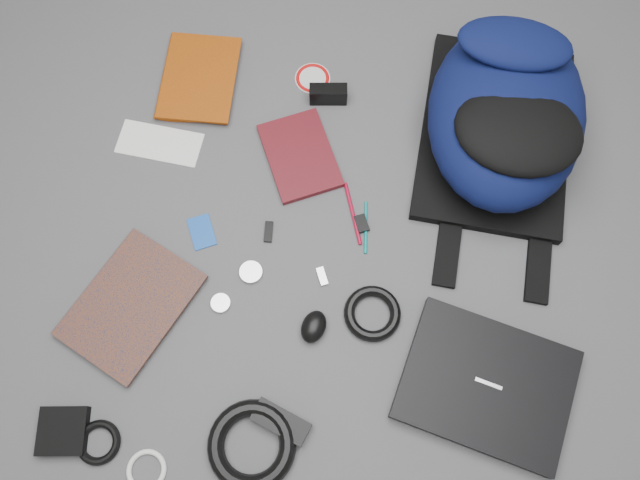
# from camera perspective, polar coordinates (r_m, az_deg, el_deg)

# --- Properties ---
(ground) EXTENTS (4.00, 4.00, 0.00)m
(ground) POSITION_cam_1_polar(r_m,az_deg,el_deg) (1.41, 0.00, -0.27)
(ground) COLOR #4F4F51
(ground) RESTS_ON ground
(backpack) EXTENTS (0.42, 0.57, 0.23)m
(backpack) POSITION_cam_1_polar(r_m,az_deg,el_deg) (1.48, 16.65, 11.11)
(backpack) COLOR black
(backpack) RESTS_ON ground
(laptop) EXTENTS (0.40, 0.34, 0.03)m
(laptop) POSITION_cam_1_polar(r_m,az_deg,el_deg) (1.37, 14.98, -12.65)
(laptop) COLOR black
(laptop) RESTS_ON ground
(textbook_red) EXTENTS (0.18, 0.24, 0.03)m
(textbook_red) POSITION_cam_1_polar(r_m,az_deg,el_deg) (1.64, -14.19, 14.38)
(textbook_red) COLOR #893507
(textbook_red) RESTS_ON ground
(comic_book) EXTENTS (0.31, 0.35, 0.02)m
(comic_book) POSITION_cam_1_polar(r_m,az_deg,el_deg) (1.46, -19.94, -3.47)
(comic_book) COLOR #9B430B
(comic_book) RESTS_ON ground
(envelope) EXTENTS (0.21, 0.11, 0.00)m
(envelope) POSITION_cam_1_polar(r_m,az_deg,el_deg) (1.56, -14.45, 8.56)
(envelope) COLOR white
(envelope) RESTS_ON ground
(dvd_case) EXTENTS (0.22, 0.26, 0.02)m
(dvd_case) POSITION_cam_1_polar(r_m,az_deg,el_deg) (1.49, -1.85, 7.72)
(dvd_case) COLOR #460D12
(dvd_case) RESTS_ON ground
(compact_camera) EXTENTS (0.09, 0.04, 0.05)m
(compact_camera) POSITION_cam_1_polar(r_m,az_deg,el_deg) (1.55, 0.76, 13.18)
(compact_camera) COLOR black
(compact_camera) RESTS_ON ground
(sticker_disc) EXTENTS (0.12, 0.12, 0.00)m
(sticker_disc) POSITION_cam_1_polar(r_m,az_deg,el_deg) (1.60, -0.68, 14.55)
(sticker_disc) COLOR silver
(sticker_disc) RESTS_ON ground
(pen_teal) EXTENTS (0.02, 0.12, 0.01)m
(pen_teal) POSITION_cam_1_polar(r_m,az_deg,el_deg) (1.42, 4.20, 1.16)
(pen_teal) COLOR #0E7E7D
(pen_teal) RESTS_ON ground
(pen_red) EXTENTS (0.06, 0.15, 0.01)m
(pen_red) POSITION_cam_1_polar(r_m,az_deg,el_deg) (1.43, 3.01, 2.45)
(pen_red) COLOR maroon
(pen_red) RESTS_ON ground
(id_badge) EXTENTS (0.08, 0.09, 0.00)m
(id_badge) POSITION_cam_1_polar(r_m,az_deg,el_deg) (1.44, -10.76, 0.73)
(id_badge) COLOR #1851B4
(id_badge) RESTS_ON ground
(usb_black) EXTENTS (0.02, 0.05, 0.01)m
(usb_black) POSITION_cam_1_polar(r_m,az_deg,el_deg) (1.42, -4.73, 0.76)
(usb_black) COLOR black
(usb_black) RESTS_ON ground
(usb_silver) EXTENTS (0.03, 0.04, 0.01)m
(usb_silver) POSITION_cam_1_polar(r_m,az_deg,el_deg) (1.38, 0.19, -3.35)
(usb_silver) COLOR silver
(usb_silver) RESTS_ON ground
(key_fob) EXTENTS (0.04, 0.05, 0.01)m
(key_fob) POSITION_cam_1_polar(r_m,az_deg,el_deg) (1.42, 3.82, 1.50)
(key_fob) COLOR black
(key_fob) RESTS_ON ground
(mouse) EXTENTS (0.07, 0.08, 0.04)m
(mouse) POSITION_cam_1_polar(r_m,az_deg,el_deg) (1.34, -0.58, -7.93)
(mouse) COLOR black
(mouse) RESTS_ON ground
(headphone_left) EXTENTS (0.07, 0.07, 0.01)m
(headphone_left) POSITION_cam_1_polar(r_m,az_deg,el_deg) (1.39, -6.33, -2.95)
(headphone_left) COLOR silver
(headphone_left) RESTS_ON ground
(headphone_right) EXTENTS (0.05, 0.05, 0.01)m
(headphone_right) POSITION_cam_1_polar(r_m,az_deg,el_deg) (1.38, -9.07, -5.72)
(headphone_right) COLOR silver
(headphone_right) RESTS_ON ground
(cable_coil) EXTENTS (0.13, 0.13, 0.02)m
(cable_coil) POSITION_cam_1_polar(r_m,az_deg,el_deg) (1.36, 4.81, -6.70)
(cable_coil) COLOR black
(cable_coil) RESTS_ON ground
(power_brick) EXTENTS (0.13, 0.09, 0.03)m
(power_brick) POSITION_cam_1_polar(r_m,az_deg,el_deg) (1.33, -3.58, -16.26)
(power_brick) COLOR black
(power_brick) RESTS_ON ground
(power_cord_coil) EXTENTS (0.22, 0.22, 0.03)m
(power_cord_coil) POSITION_cam_1_polar(r_m,az_deg,el_deg) (1.33, -6.25, -18.14)
(power_cord_coil) COLOR black
(power_cord_coil) RESTS_ON ground
(pouch) EXTENTS (0.11, 0.11, 0.03)m
(pouch) POSITION_cam_1_polar(r_m,az_deg,el_deg) (1.42, -22.44, -15.85)
(pouch) COLOR black
(pouch) RESTS_ON ground
(earbud_coil) EXTENTS (0.10, 0.10, 0.02)m
(earbud_coil) POSITION_cam_1_polar(r_m,az_deg,el_deg) (1.40, -19.59, -17.04)
(earbud_coil) COLOR black
(earbud_coil) RESTS_ON ground
(white_cable_coil) EXTENTS (0.10, 0.10, 0.01)m
(white_cable_coil) POSITION_cam_1_polar(r_m,az_deg,el_deg) (1.38, -15.59, -19.60)
(white_cable_coil) COLOR white
(white_cable_coil) RESTS_ON ground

